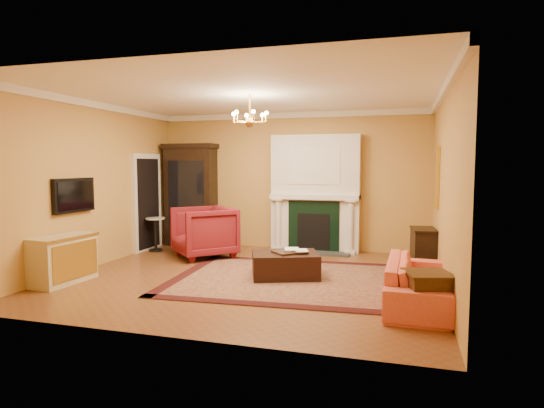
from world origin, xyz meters
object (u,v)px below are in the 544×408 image
at_px(china_cabinet, 191,197).
at_px(wingback_armchair, 204,229).
at_px(pedestal_table, 155,232).
at_px(leather_ottoman, 285,265).
at_px(coral_sofa, 418,275).
at_px(console_table, 423,251).
at_px(commode, 63,259).
at_px(end_table, 427,298).

distance_m(china_cabinet, wingback_armchair, 1.57).
relative_size(pedestal_table, leather_ottoman, 0.68).
bearing_deg(coral_sofa, wingback_armchair, 64.86).
distance_m(pedestal_table, console_table, 5.49).
relative_size(coral_sofa, console_table, 2.79).
height_order(wingback_armchair, commode, wingback_armchair).
xyz_separation_m(coral_sofa, console_table, (0.15, 1.98, -0.03)).
height_order(china_cabinet, coral_sofa, china_cabinet).
height_order(pedestal_table, leather_ottoman, pedestal_table).
height_order(wingback_armchair, pedestal_table, wingback_armchair).
bearing_deg(leather_ottoman, pedestal_table, 135.79).
height_order(coral_sofa, console_table, coral_sofa).
relative_size(commode, coral_sofa, 0.50).
distance_m(china_cabinet, end_table, 6.40).
height_order(commode, leather_ottoman, commode).
xyz_separation_m(wingback_armchair, leather_ottoman, (1.99, -1.17, -0.35)).
distance_m(pedestal_table, coral_sofa, 5.82).
xyz_separation_m(wingback_armchair, end_table, (4.15, -2.71, -0.28)).
xyz_separation_m(china_cabinet, coral_sofa, (4.91, -3.24, -0.72)).
bearing_deg(leather_ottoman, commode, -178.63).
distance_m(pedestal_table, commode, 2.76).
relative_size(wingback_armchair, leather_ottoman, 1.05).
bearing_deg(wingback_armchair, console_table, 44.89).
height_order(end_table, leather_ottoman, end_table).
bearing_deg(end_table, console_table, 88.70).
height_order(commode, console_table, commode).
height_order(pedestal_table, end_table, pedestal_table).
bearing_deg(coral_sofa, pedestal_table, 67.94).
distance_m(wingback_armchair, commode, 2.79).
bearing_deg(pedestal_table, end_table, -28.96).
height_order(wingback_armchair, end_table, wingback_armchair).
xyz_separation_m(pedestal_table, coral_sofa, (5.33, -2.33, -0.02)).
bearing_deg(leather_ottoman, wingback_armchair, 129.50).
height_order(console_table, leather_ottoman, console_table).
bearing_deg(console_table, wingback_armchair, 172.85).
height_order(china_cabinet, leather_ottoman, china_cabinet).
bearing_deg(console_table, leather_ottoman, -159.80).
height_order(wingback_armchair, console_table, wingback_armchair).
bearing_deg(china_cabinet, end_table, -39.23).
bearing_deg(china_cabinet, console_table, -15.19).
relative_size(commode, console_table, 1.38).
bearing_deg(pedestal_table, coral_sofa, -23.65).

